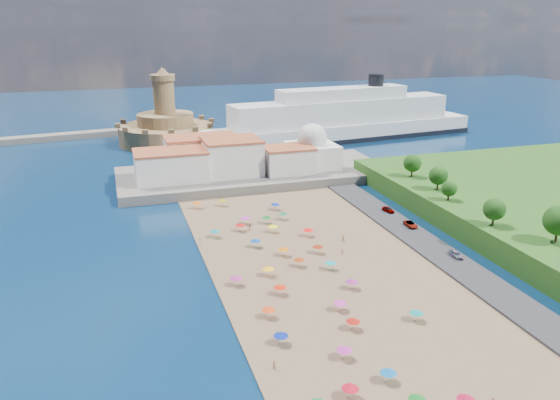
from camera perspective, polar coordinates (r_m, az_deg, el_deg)
name	(u,v)px	position (r m, az deg, el deg)	size (l,w,h in m)	color
ground	(297,273)	(117.11, 1.84, -7.59)	(700.00, 700.00, 0.00)	#071938
terrace	(254,174)	(184.92, -2.71, 2.72)	(90.00, 36.00, 3.00)	#59544C
jetty	(176,156)	(214.48, -10.86, 4.51)	(18.00, 70.00, 2.40)	#59544C
waterfront_buildings	(215,158)	(181.14, -6.80, 4.36)	(57.00, 29.00, 11.00)	silver
domed_building	(312,150)	(187.17, 3.36, 5.26)	(16.00, 16.00, 15.00)	silver
fortress	(166,128)	(242.53, -11.83, 7.36)	(40.00, 40.00, 32.40)	olive
cruise_ship	(342,121)	(246.41, 6.47, 8.19)	(130.44, 33.95, 28.18)	black
beach_parasols	(314,295)	(103.92, 3.60, -9.85)	(29.79, 116.67, 2.20)	gray
beachgoers	(290,259)	(120.72, 1.00, -6.15)	(34.67, 96.79, 1.89)	tan
parked_cars	(434,239)	(135.41, 15.75, -3.98)	(2.58, 69.67, 1.40)	gray
hillside_trees	(526,218)	(130.12, 24.32, -1.71)	(15.07, 104.20, 8.20)	#382314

